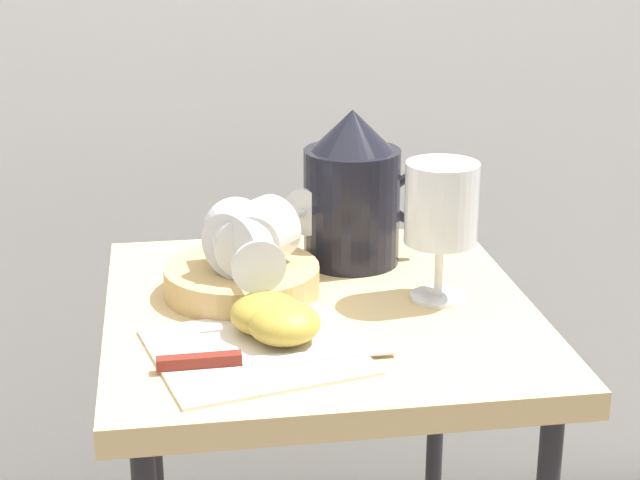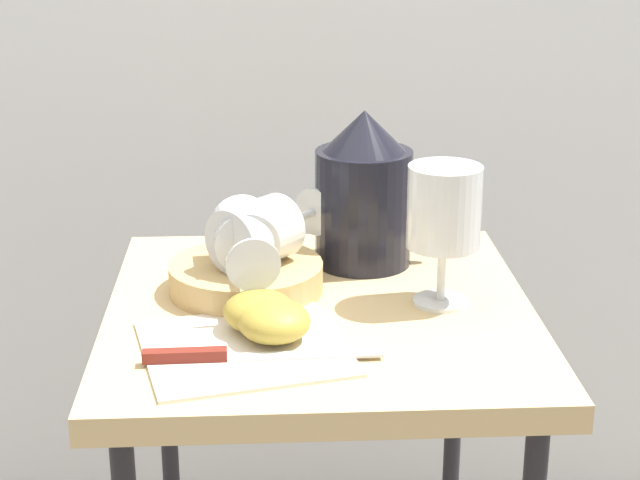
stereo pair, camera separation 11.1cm
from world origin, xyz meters
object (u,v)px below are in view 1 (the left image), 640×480
object	(u,v)px
wine_glass_tipped_near	(254,235)
apple_half_left	(266,313)
pitcher	(353,201)
apple_half_right	(284,323)
wine_glass_tipped_far	(242,239)
table	(320,366)
wine_glass_upright	(441,209)
knife	(241,359)
basket_tray	(242,280)

from	to	relation	value
wine_glass_tipped_near	apple_half_left	world-z (taller)	wine_glass_tipped_near
apple_half_left	pitcher	bearing A→B (deg)	57.84
wine_glass_tipped_near	apple_half_right	xyz separation A→B (m)	(0.02, -0.15, -0.05)
wine_glass_tipped_near	wine_glass_tipped_far	size ratio (longest dim) A/B	1.07
apple_half_left	table	bearing A→B (deg)	45.67
wine_glass_tipped_far	apple_half_right	size ratio (longest dim) A/B	1.94
wine_glass_upright	apple_half_right	world-z (taller)	wine_glass_upright
pitcher	apple_half_right	xyz separation A→B (m)	(-0.12, -0.24, -0.05)
table	apple_half_right	xyz separation A→B (m)	(-0.05, -0.10, 0.10)
pitcher	apple_half_right	distance (m)	0.27
wine_glass_upright	wine_glass_tipped_far	distance (m)	0.23
wine_glass_upright	apple_half_left	world-z (taller)	wine_glass_upright
table	pitcher	size ratio (longest dim) A/B	3.59
apple_half_left	wine_glass_tipped_far	bearing A→B (deg)	97.91
wine_glass_upright	wine_glass_tipped_far	bearing A→B (deg)	170.36
pitcher	wine_glass_tipped_far	world-z (taller)	pitcher
pitcher	wine_glass_upright	xyz separation A→B (m)	(0.08, -0.14, 0.03)
knife	wine_glass_upright	bearing A→B (deg)	31.34
wine_glass_upright	wine_glass_tipped_near	size ratio (longest dim) A/B	1.02
table	wine_glass_tipped_near	bearing A→B (deg)	146.08
wine_glass_upright	apple_half_left	bearing A→B (deg)	-160.42
basket_tray	apple_half_right	xyz separation A→B (m)	(0.03, -0.15, 0.01)
basket_tray	table	bearing A→B (deg)	-30.79
table	apple_half_left	world-z (taller)	apple_half_left
pitcher	wine_glass_upright	size ratio (longest dim) A/B	1.20
apple_half_left	apple_half_right	size ratio (longest dim) A/B	1.00
wine_glass_tipped_far	wine_glass_upright	bearing A→B (deg)	-9.64
table	basket_tray	bearing A→B (deg)	149.21
apple_half_left	wine_glass_upright	bearing A→B (deg)	19.58
apple_half_left	apple_half_right	xyz separation A→B (m)	(0.02, -0.03, 0.00)
basket_tray	apple_half_left	xyz separation A→B (m)	(0.02, -0.12, 0.01)
wine_glass_upright	wine_glass_tipped_near	xyz separation A→B (m)	(-0.21, 0.04, -0.03)
wine_glass_upright	apple_half_left	size ratio (longest dim) A/B	2.13
pitcher	knife	size ratio (longest dim) A/B	0.81
basket_tray	wine_glass_tipped_near	size ratio (longest dim) A/B	1.14
apple_half_right	wine_glass_upright	bearing A→B (deg)	28.06
wine_glass_upright	wine_glass_tipped_far	size ratio (longest dim) A/B	1.10
pitcher	knife	distance (m)	0.34
apple_half_right	basket_tray	bearing A→B (deg)	101.97
basket_tray	wine_glass_tipped_far	size ratio (longest dim) A/B	1.22
table	wine_glass_tipped_far	distance (m)	0.18
wine_glass_upright	apple_half_left	xyz separation A→B (m)	(-0.21, -0.07, -0.08)
pitcher	wine_glass_tipped_far	bearing A→B (deg)	-146.36
basket_tray	wine_glass_upright	distance (m)	0.25
basket_tray	apple_half_left	distance (m)	0.12
pitcher	knife	world-z (taller)	pitcher
wine_glass_tipped_near	knife	world-z (taller)	wine_glass_tipped_near
pitcher	wine_glass_tipped_far	distance (m)	0.18
table	wine_glass_tipped_far	xyz separation A→B (m)	(-0.09, 0.04, 0.15)
basket_tray	knife	size ratio (longest dim) A/B	0.75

